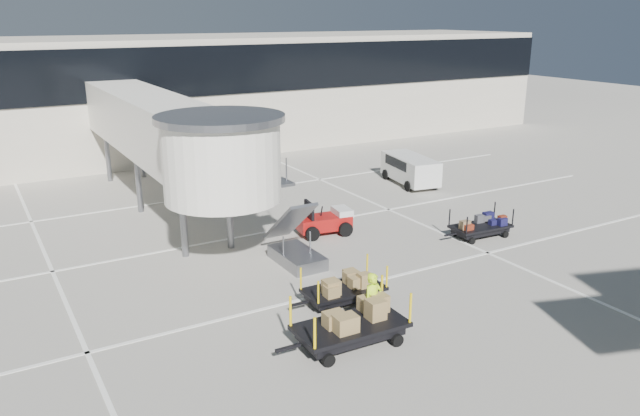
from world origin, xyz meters
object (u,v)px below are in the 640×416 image
at_px(baggage_tug, 325,221).
at_px(box_cart_far, 351,326).
at_px(box_cart_near, 346,288).
at_px(ground_worker, 373,302).
at_px(suitcase_cart, 480,227).
at_px(minivan, 409,167).

height_order(baggage_tug, box_cart_far, box_cart_far).
height_order(baggage_tug, box_cart_near, baggage_tug).
distance_m(box_cart_far, ground_worker, 1.22).
xyz_separation_m(box_cart_near, box_cart_far, (-1.39, -2.48, 0.06)).
relative_size(baggage_tug, ground_worker, 1.36).
bearing_deg(baggage_tug, suitcase_cart, -24.96).
bearing_deg(minivan, baggage_tug, -139.84).
xyz_separation_m(suitcase_cart, ground_worker, (-9.04, -4.68, 0.51)).
distance_m(box_cart_near, minivan, 16.44).
bearing_deg(minivan, suitcase_cart, -98.52).
height_order(box_cart_near, ground_worker, ground_worker).
bearing_deg(minivan, box_cart_near, -125.52).
relative_size(ground_worker, minivan, 0.42).
bearing_deg(box_cart_near, minivan, 46.32).
relative_size(box_cart_far, ground_worker, 2.20).
height_order(suitcase_cart, box_cart_near, box_cart_near).
distance_m(baggage_tug, suitcase_cart, 6.93).
bearing_deg(ground_worker, minivan, 41.31).
relative_size(box_cart_near, ground_worker, 1.81).
bearing_deg(minivan, ground_worker, -121.61).
relative_size(box_cart_near, minivan, 0.76).
relative_size(box_cart_far, minivan, 0.92).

